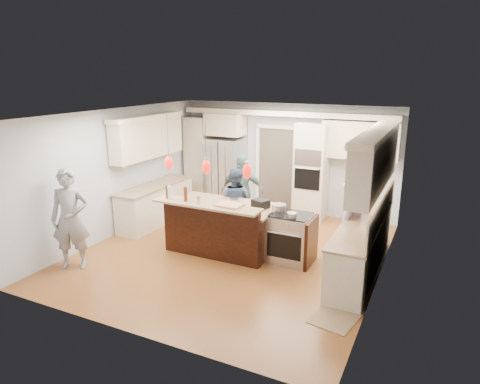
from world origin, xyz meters
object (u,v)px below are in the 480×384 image
Objects in this scene: person_bar_end at (70,219)px; person_far_left at (235,202)px; kitchen_island at (223,226)px; island_range at (292,238)px; refrigerator at (225,173)px.

person_bar_end is 1.22× the size of person_far_left.
person_bar_end reaches higher than kitchen_island.
person_bar_end is at bearing -150.62° from island_range.
refrigerator is 2.16m from person_far_left.
person_bar_end reaches higher than island_range.
kitchen_island is 2.81m from person_bar_end.
island_range is 0.50× the size of person_bar_end.
person_far_left is at bearing -56.36° from refrigerator.
kitchen_island is at bearing 99.28° from person_far_left.
island_range is at bearing 3.10° from kitchen_island.
person_far_left is at bearing 98.24° from kitchen_island.
island_range is at bearing 0.46° from person_bar_end.
island_range is 0.61× the size of person_far_left.
refrigerator reaches higher than kitchen_island.
person_bar_end is (-3.46, -1.95, 0.46)m from island_range.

